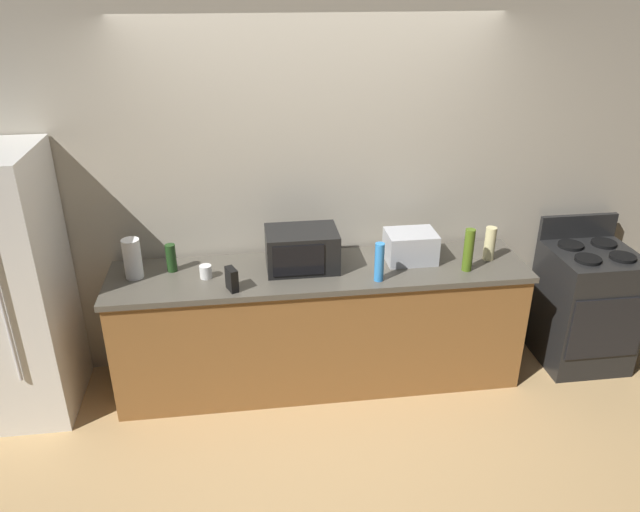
# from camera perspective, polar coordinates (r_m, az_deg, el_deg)

# --- Properties ---
(ground_plane) EXTENTS (8.00, 8.00, 0.00)m
(ground_plane) POSITION_cam_1_polar(r_m,az_deg,el_deg) (4.28, 0.74, -14.53)
(ground_plane) COLOR tan
(back_wall) EXTENTS (6.40, 0.10, 2.70)m
(back_wall) POSITION_cam_1_polar(r_m,az_deg,el_deg) (4.32, -0.74, 6.52)
(back_wall) COLOR #B2A893
(back_wall) RESTS_ON ground_plane
(counter_run) EXTENTS (2.84, 0.64, 0.90)m
(counter_run) POSITION_cam_1_polar(r_m,az_deg,el_deg) (4.33, -0.00, -6.57)
(counter_run) COLOR brown
(counter_run) RESTS_ON ground_plane
(refrigerator) EXTENTS (0.72, 0.73, 1.80)m
(refrigerator) POSITION_cam_1_polar(r_m,az_deg,el_deg) (4.37, -27.73, -2.73)
(refrigerator) COLOR white
(refrigerator) RESTS_ON ground_plane
(stove_range) EXTENTS (0.60, 0.61, 1.08)m
(stove_range) POSITION_cam_1_polar(r_m,az_deg,el_deg) (4.97, 23.57, -4.29)
(stove_range) COLOR black
(stove_range) RESTS_ON ground_plane
(microwave) EXTENTS (0.48, 0.35, 0.27)m
(microwave) POSITION_cam_1_polar(r_m,az_deg,el_deg) (4.09, -1.73, 0.63)
(microwave) COLOR black
(microwave) RESTS_ON counter_run
(toaster_oven) EXTENTS (0.34, 0.26, 0.21)m
(toaster_oven) POSITION_cam_1_polar(r_m,az_deg,el_deg) (4.25, 8.49, 0.90)
(toaster_oven) COLOR #B7BABF
(toaster_oven) RESTS_ON counter_run
(paper_towel_roll) EXTENTS (0.12, 0.12, 0.27)m
(paper_towel_roll) POSITION_cam_1_polar(r_m,az_deg,el_deg) (4.14, -17.18, -0.24)
(paper_towel_roll) COLOR white
(paper_towel_roll) RESTS_ON counter_run
(cordless_phone) EXTENTS (0.09, 0.12, 0.15)m
(cordless_phone) POSITION_cam_1_polar(r_m,az_deg,el_deg) (3.86, -8.28, -2.18)
(cordless_phone) COLOR black
(cordless_phone) RESTS_ON counter_run
(bottle_spray_cleaner) EXTENTS (0.06, 0.06, 0.26)m
(bottle_spray_cleaner) POSITION_cam_1_polar(r_m,az_deg,el_deg) (3.93, 5.59, -0.57)
(bottle_spray_cleaner) COLOR #338CE5
(bottle_spray_cleaner) RESTS_ON counter_run
(bottle_wine) EXTENTS (0.07, 0.07, 0.19)m
(bottle_wine) POSITION_cam_1_polar(r_m,az_deg,el_deg) (4.17, -13.79, -0.17)
(bottle_wine) COLOR #1E3F19
(bottle_wine) RESTS_ON counter_run
(bottle_olive_oil) EXTENTS (0.07, 0.07, 0.30)m
(bottle_olive_oil) POSITION_cam_1_polar(r_m,az_deg,el_deg) (4.16, 13.76, 0.55)
(bottle_olive_oil) COLOR #4C6B19
(bottle_olive_oil) RESTS_ON counter_run
(bottle_hand_soap) EXTENTS (0.08, 0.08, 0.24)m
(bottle_hand_soap) POSITION_cam_1_polar(r_m,az_deg,el_deg) (4.37, 15.64, 1.13)
(bottle_hand_soap) COLOR beige
(bottle_hand_soap) RESTS_ON counter_run
(mug_white) EXTENTS (0.08, 0.08, 0.09)m
(mug_white) POSITION_cam_1_polar(r_m,az_deg,el_deg) (4.06, -10.67, -1.45)
(mug_white) COLOR white
(mug_white) RESTS_ON counter_run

